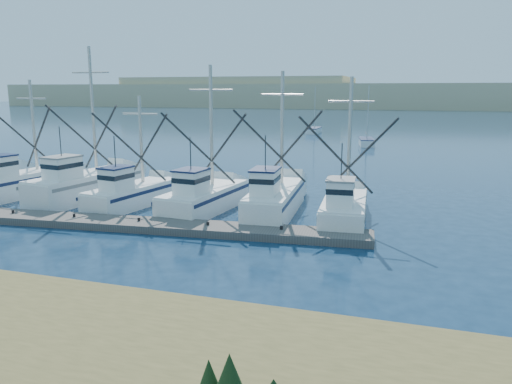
% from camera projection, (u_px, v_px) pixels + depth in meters
% --- Properties ---
extents(ground, '(500.00, 500.00, 0.00)m').
position_uv_depth(ground, '(199.00, 281.00, 20.08)').
color(ground, '#0D233A').
rests_on(ground, ground).
extents(floating_dock, '(31.49, 4.82, 0.42)m').
position_uv_depth(floating_dock, '(90.00, 221.00, 28.28)').
color(floating_dock, '#56514D').
rests_on(floating_dock, ground).
extents(dune_ridge, '(360.00, 60.00, 10.00)m').
position_uv_depth(dune_ridge, '(397.00, 96.00, 215.20)').
color(dune_ridge, tan).
rests_on(dune_ridge, ground).
extents(trawler_fleet, '(30.69, 8.87, 10.46)m').
position_uv_depth(trawler_fleet, '(130.00, 191.00, 33.05)').
color(trawler_fleet, white).
rests_on(trawler_fleet, ground).
extents(sailboat_near, '(2.67, 5.60, 8.10)m').
position_uv_depth(sailboat_near, '(366.00, 142.00, 68.63)').
color(sailboat_near, white).
rests_on(sailboat_near, ground).
extents(sailboat_far, '(1.83, 5.84, 8.10)m').
position_uv_depth(sailboat_far, '(314.00, 130.00, 87.95)').
color(sailboat_far, white).
rests_on(sailboat_far, ground).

